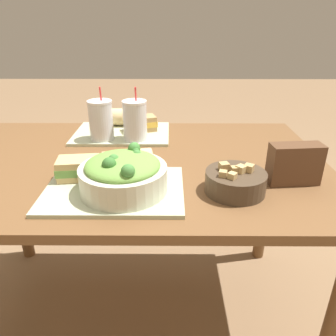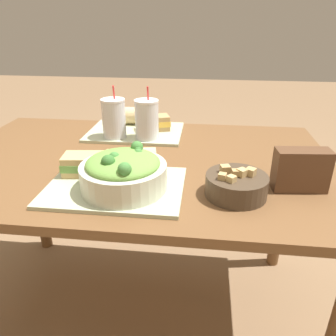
{
  "view_description": "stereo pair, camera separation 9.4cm",
  "coord_description": "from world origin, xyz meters",
  "px_view_note": "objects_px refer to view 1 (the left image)",
  "views": [
    {
      "loc": [
        0.15,
        -1.08,
        1.22
      ],
      "look_at": [
        0.14,
        -0.23,
        0.83
      ],
      "focal_mm": 35.0,
      "sensor_mm": 36.0,
      "label": 1
    },
    {
      "loc": [
        0.24,
        -1.07,
        1.22
      ],
      "look_at": [
        0.14,
        -0.23,
        0.83
      ],
      "focal_mm": 35.0,
      "sensor_mm": 36.0,
      "label": 2
    }
  ],
  "objects_px": {
    "drink_cup_red": "(135,122)",
    "drink_cup_dark": "(101,121)",
    "chip_bag": "(295,164)",
    "sandwich_far": "(141,124)",
    "baguette_near": "(128,162)",
    "salad_bowl": "(123,174)",
    "soup_bowl": "(235,181)",
    "baguette_far": "(121,117)",
    "sandwich_near": "(79,168)"
  },
  "relations": [
    {
      "from": "drink_cup_red",
      "to": "drink_cup_dark",
      "type": "bearing_deg",
      "value": -180.0
    },
    {
      "from": "chip_bag",
      "to": "sandwich_far",
      "type": "bearing_deg",
      "value": 131.96
    },
    {
      "from": "sandwich_far",
      "to": "chip_bag",
      "type": "relative_size",
      "value": 0.93
    },
    {
      "from": "baguette_near",
      "to": "salad_bowl",
      "type": "bearing_deg",
      "value": 166.74
    },
    {
      "from": "soup_bowl",
      "to": "baguette_far",
      "type": "height_order",
      "value": "baguette_far"
    },
    {
      "from": "drink_cup_dark",
      "to": "chip_bag",
      "type": "height_order",
      "value": "drink_cup_dark"
    },
    {
      "from": "sandwich_near",
      "to": "chip_bag",
      "type": "relative_size",
      "value": 0.86
    },
    {
      "from": "sandwich_far",
      "to": "drink_cup_red",
      "type": "height_order",
      "value": "drink_cup_red"
    },
    {
      "from": "baguette_near",
      "to": "sandwich_near",
      "type": "bearing_deg",
      "value": 90.61
    },
    {
      "from": "baguette_near",
      "to": "chip_bag",
      "type": "xyz_separation_m",
      "value": [
        0.51,
        -0.04,
        0.01
      ]
    },
    {
      "from": "sandwich_far",
      "to": "drink_cup_dark",
      "type": "relative_size",
      "value": 0.7
    },
    {
      "from": "drink_cup_dark",
      "to": "drink_cup_red",
      "type": "distance_m",
      "value": 0.14
    },
    {
      "from": "salad_bowl",
      "to": "baguette_far",
      "type": "relative_size",
      "value": 1.69
    },
    {
      "from": "drink_cup_red",
      "to": "chip_bag",
      "type": "relative_size",
      "value": 1.32
    },
    {
      "from": "soup_bowl",
      "to": "drink_cup_red",
      "type": "height_order",
      "value": "drink_cup_red"
    },
    {
      "from": "baguette_far",
      "to": "drink_cup_red",
      "type": "height_order",
      "value": "drink_cup_red"
    },
    {
      "from": "sandwich_far",
      "to": "drink_cup_red",
      "type": "relative_size",
      "value": 0.7
    },
    {
      "from": "salad_bowl",
      "to": "baguette_near",
      "type": "height_order",
      "value": "salad_bowl"
    },
    {
      "from": "baguette_near",
      "to": "chip_bag",
      "type": "height_order",
      "value": "chip_bag"
    },
    {
      "from": "soup_bowl",
      "to": "baguette_near",
      "type": "height_order",
      "value": "baguette_near"
    },
    {
      "from": "soup_bowl",
      "to": "sandwich_far",
      "type": "distance_m",
      "value": 0.62
    },
    {
      "from": "baguette_far",
      "to": "chip_bag",
      "type": "xyz_separation_m",
      "value": [
        0.6,
        -0.55,
        0.01
      ]
    },
    {
      "from": "sandwich_near",
      "to": "drink_cup_red",
      "type": "bearing_deg",
      "value": 61.51
    },
    {
      "from": "soup_bowl",
      "to": "drink_cup_red",
      "type": "bearing_deg",
      "value": 128.36
    },
    {
      "from": "baguette_far",
      "to": "sandwich_near",
      "type": "bearing_deg",
      "value": 174.0
    },
    {
      "from": "sandwich_near",
      "to": "chip_bag",
      "type": "xyz_separation_m",
      "value": [
        0.66,
        -0.01,
        0.02
      ]
    },
    {
      "from": "soup_bowl",
      "to": "sandwich_near",
      "type": "distance_m",
      "value": 0.48
    },
    {
      "from": "drink_cup_red",
      "to": "chip_bag",
      "type": "bearing_deg",
      "value": -34.71
    },
    {
      "from": "drink_cup_dark",
      "to": "soup_bowl",
      "type": "bearing_deg",
      "value": -41.83
    },
    {
      "from": "baguette_near",
      "to": "baguette_far",
      "type": "xyz_separation_m",
      "value": [
        -0.09,
        0.51,
        0.0
      ]
    },
    {
      "from": "sandwich_near",
      "to": "baguette_far",
      "type": "bearing_deg",
      "value": 77.24
    },
    {
      "from": "salad_bowl",
      "to": "baguette_far",
      "type": "height_order",
      "value": "salad_bowl"
    },
    {
      "from": "drink_cup_dark",
      "to": "sandwich_far",
      "type": "bearing_deg",
      "value": 35.86
    },
    {
      "from": "salad_bowl",
      "to": "chip_bag",
      "type": "bearing_deg",
      "value": 8.23
    },
    {
      "from": "soup_bowl",
      "to": "drink_cup_red",
      "type": "xyz_separation_m",
      "value": [
        -0.33,
        0.42,
        0.05
      ]
    },
    {
      "from": "drink_cup_dark",
      "to": "drink_cup_red",
      "type": "bearing_deg",
      "value": 0.0
    },
    {
      "from": "salad_bowl",
      "to": "baguette_near",
      "type": "bearing_deg",
      "value": 89.77
    },
    {
      "from": "sandwich_near",
      "to": "salad_bowl",
      "type": "bearing_deg",
      "value": -34.82
    },
    {
      "from": "baguette_near",
      "to": "baguette_far",
      "type": "bearing_deg",
      "value": -2.73
    },
    {
      "from": "sandwich_near",
      "to": "baguette_far",
      "type": "height_order",
      "value": "baguette_far"
    },
    {
      "from": "baguette_near",
      "to": "drink_cup_dark",
      "type": "height_order",
      "value": "drink_cup_dark"
    },
    {
      "from": "baguette_near",
      "to": "drink_cup_dark",
      "type": "distance_m",
      "value": 0.35
    },
    {
      "from": "baguette_far",
      "to": "baguette_near",
      "type": "bearing_deg",
      "value": -169.58
    },
    {
      "from": "sandwich_far",
      "to": "baguette_far",
      "type": "height_order",
      "value": "baguette_far"
    },
    {
      "from": "baguette_near",
      "to": "chip_bag",
      "type": "bearing_deg",
      "value": -107.78
    },
    {
      "from": "baguette_far",
      "to": "drink_cup_dark",
      "type": "xyz_separation_m",
      "value": [
        -0.05,
        -0.19,
        0.04
      ]
    },
    {
      "from": "baguette_near",
      "to": "drink_cup_dark",
      "type": "xyz_separation_m",
      "value": [
        -0.14,
        0.32,
        0.04
      ]
    },
    {
      "from": "soup_bowl",
      "to": "sandwich_near",
      "type": "xyz_separation_m",
      "value": [
        -0.47,
        0.07,
        0.01
      ]
    },
    {
      "from": "drink_cup_dark",
      "to": "salad_bowl",
      "type": "bearing_deg",
      "value": -71.62
    },
    {
      "from": "drink_cup_red",
      "to": "baguette_near",
      "type": "bearing_deg",
      "value": -88.51
    }
  ]
}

